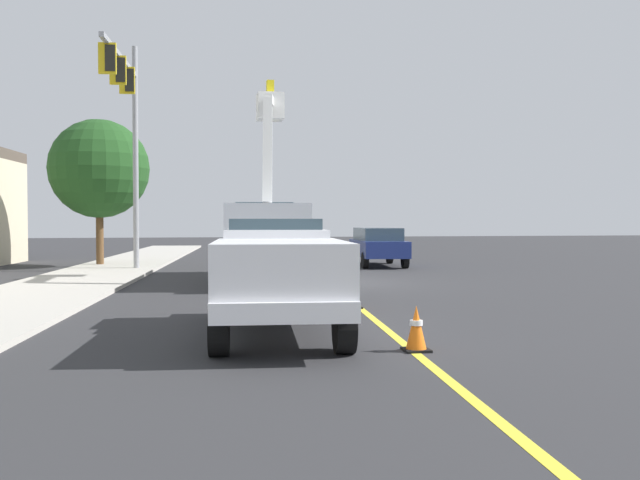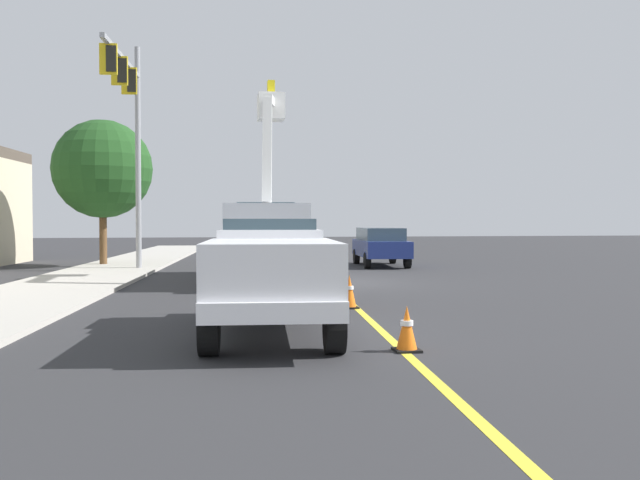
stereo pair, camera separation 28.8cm
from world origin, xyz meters
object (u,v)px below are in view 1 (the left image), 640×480
Objects in this scene: traffic_cone_mid_front at (353,292)px; traffic_cone_mid_rear at (330,271)px; traffic_cone_trailing at (319,262)px; service_pickup_truck at (278,272)px; utility_bucket_truck at (266,233)px; passing_minivan at (378,244)px; traffic_cone_leading at (416,329)px; traffic_signal_mast at (127,112)px.

traffic_cone_mid_rear reaches higher than traffic_cone_mid_front.
traffic_cone_trailing is at bearing -6.21° from traffic_cone_mid_rear.
utility_bucket_truck is at bearing -4.80° from service_pickup_truck.
utility_bucket_truck reaches higher than passing_minivan.
service_pickup_truck is 6.91× the size of traffic_cone_mid_rear.
traffic_cone_leading is at bearing -175.56° from utility_bucket_truck.
passing_minivan is 4.53m from traffic_cone_trailing.
traffic_cone_trailing is (4.92, -0.54, -0.01)m from traffic_cone_mid_rear.
utility_bucket_truck is at bearing 8.93° from traffic_cone_mid_front.
service_pickup_truck reaches higher than traffic_cone_leading.
service_pickup_truck is 0.64× the size of traffic_signal_mast.
traffic_signal_mast is (11.12, 6.02, 5.70)m from traffic_cone_mid_front.
traffic_cone_leading is at bearing 175.48° from traffic_cone_mid_rear.
traffic_cone_leading is at bearing 177.68° from traffic_cone_mid_front.
traffic_cone_trailing is (-3.12, 3.23, -0.57)m from passing_minivan.
utility_bucket_truck reaches higher than service_pickup_truck.
utility_bucket_truck is 10.89× the size of traffic_cone_mid_front.
passing_minivan is at bearing -20.78° from service_pickup_truck.
traffic_signal_mast is at bearing 15.06° from service_pickup_truck.
service_pickup_truck is 18.54m from passing_minivan.
traffic_signal_mast reaches higher than traffic_cone_mid_front.
utility_bucket_truck is 13.03m from traffic_cone_leading.
traffic_cone_mid_rear is at bearing 173.79° from traffic_cone_trailing.
traffic_signal_mast is at bearing 52.56° from traffic_cone_mid_rear.
service_pickup_truck is 8.09× the size of traffic_cone_leading.
passing_minivan is at bearing -17.54° from traffic_cone_mid_front.
utility_bucket_truck is 10.06× the size of traffic_cone_mid_rear.
traffic_cone_leading is 5.20m from traffic_cone_mid_front.
passing_minivan is at bearing -45.98° from traffic_cone_trailing.
traffic_cone_leading is at bearing 174.97° from traffic_cone_trailing.
passing_minivan reaches higher than traffic_cone_mid_front.
traffic_cone_mid_rear is (-8.04, 3.76, -0.56)m from passing_minivan.
traffic_signal_mast reaches higher than passing_minivan.
utility_bucket_truck is at bearing 47.51° from traffic_cone_mid_rear.
utility_bucket_truck is 1.46× the size of service_pickup_truck.
traffic_cone_mid_front is at bearing -2.32° from traffic_cone_leading.
traffic_signal_mast is (-2.92, 10.46, 5.11)m from passing_minivan.
traffic_cone_mid_front is at bearing -32.98° from service_pickup_truck.
traffic_cone_mid_rear is at bearing -127.44° from traffic_signal_mast.
traffic_signal_mast reaches higher than service_pickup_truck.
traffic_signal_mast is (14.42, 3.88, 4.96)m from service_pickup_truck.
service_pickup_truck is 7.48× the size of traffic_cone_mid_front.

